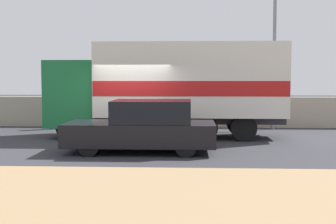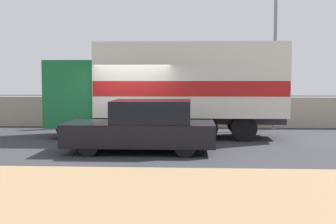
% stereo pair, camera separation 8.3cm
% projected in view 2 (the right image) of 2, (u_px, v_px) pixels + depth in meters
% --- Properties ---
extents(ground_plane, '(80.00, 80.00, 0.00)m').
position_uv_depth(ground_plane, '(127.00, 147.00, 14.03)').
color(ground_plane, '#2D2D33').
extents(dirt_shoulder_foreground, '(60.00, 6.73, 0.04)m').
position_uv_depth(dirt_shoulder_foreground, '(67.00, 209.00, 7.41)').
color(dirt_shoulder_foreground, '#937551').
rests_on(dirt_shoulder_foreground, ground_plane).
extents(stone_wall_backdrop, '(60.00, 0.35, 1.27)m').
position_uv_depth(stone_wall_backdrop, '(147.00, 112.00, 19.77)').
color(stone_wall_backdrop, '#A39984').
rests_on(stone_wall_backdrop, ground_plane).
extents(street_lamp, '(0.56, 0.28, 8.21)m').
position_uv_depth(street_lamp, '(276.00, 12.00, 18.48)').
color(street_lamp, slate).
rests_on(street_lamp, ground_plane).
extents(box_truck, '(8.11, 2.44, 3.25)m').
position_uv_depth(box_truck, '(173.00, 85.00, 16.23)').
color(box_truck, '#196B38').
rests_on(box_truck, ground_plane).
extents(car_hatchback, '(4.16, 1.87, 1.46)m').
position_uv_depth(car_hatchback, '(144.00, 127.00, 13.10)').
color(car_hatchback, black).
rests_on(car_hatchback, ground_plane).
extents(pedestrian, '(0.37, 0.37, 1.72)m').
position_uv_depth(pedestrian, '(63.00, 107.00, 19.00)').
color(pedestrian, '#1E1E2D').
rests_on(pedestrian, ground_plane).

